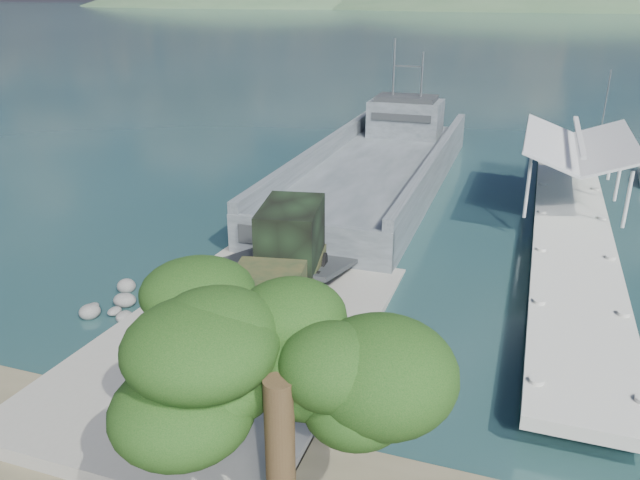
{
  "coord_description": "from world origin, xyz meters",
  "views": [
    {
      "loc": [
        10.29,
        -20.8,
        13.27
      ],
      "look_at": [
        1.07,
        6.0,
        1.97
      ],
      "focal_mm": 35.0,
      "sensor_mm": 36.0,
      "label": 1
    }
  ],
  "objects_px": {
    "landing_craft": "(376,175)",
    "sailboat_far": "(598,147)",
    "overhang_tree": "(263,370)",
    "soldier": "(181,296)",
    "military_truck": "(285,261)",
    "pier": "(571,196)"
  },
  "relations": [
    {
      "from": "military_truck",
      "to": "sailboat_far",
      "type": "height_order",
      "value": "sailboat_far"
    },
    {
      "from": "sailboat_far",
      "to": "pier",
      "type": "bearing_deg",
      "value": -88.09
    },
    {
      "from": "landing_craft",
      "to": "overhang_tree",
      "type": "xyz_separation_m",
      "value": [
        5.66,
        -32.64,
        5.02
      ]
    },
    {
      "from": "pier",
      "to": "overhang_tree",
      "type": "xyz_separation_m",
      "value": [
        -7.46,
        -29.42,
        4.28
      ]
    },
    {
      "from": "pier",
      "to": "military_truck",
      "type": "height_order",
      "value": "pier"
    },
    {
      "from": "landing_craft",
      "to": "sailboat_far",
      "type": "relative_size",
      "value": 4.84
    },
    {
      "from": "pier",
      "to": "soldier",
      "type": "distance_m",
      "value": 25.02
    },
    {
      "from": "landing_craft",
      "to": "military_truck",
      "type": "distance_m",
      "value": 20.18
    },
    {
      "from": "sailboat_far",
      "to": "overhang_tree",
      "type": "relative_size",
      "value": 0.91
    },
    {
      "from": "overhang_tree",
      "to": "sailboat_far",
      "type": "bearing_deg",
      "value": 78.11
    },
    {
      "from": "pier",
      "to": "soldier",
      "type": "relative_size",
      "value": 23.88
    },
    {
      "from": "landing_craft",
      "to": "military_truck",
      "type": "height_order",
      "value": "landing_craft"
    },
    {
      "from": "landing_craft",
      "to": "soldier",
      "type": "bearing_deg",
      "value": -97.23
    },
    {
      "from": "pier",
      "to": "soldier",
      "type": "xyz_separation_m",
      "value": [
        -15.85,
        -19.35,
        -0.18
      ]
    },
    {
      "from": "landing_craft",
      "to": "sailboat_far",
      "type": "xyz_separation_m",
      "value": [
        16.09,
        16.89,
        -0.47
      ]
    },
    {
      "from": "landing_craft",
      "to": "soldier",
      "type": "distance_m",
      "value": 22.74
    },
    {
      "from": "pier",
      "to": "sailboat_far",
      "type": "bearing_deg",
      "value": 81.59
    },
    {
      "from": "sailboat_far",
      "to": "military_truck",
      "type": "bearing_deg",
      "value": -101.9
    },
    {
      "from": "military_truck",
      "to": "soldier",
      "type": "height_order",
      "value": "military_truck"
    },
    {
      "from": "landing_craft",
      "to": "sailboat_far",
      "type": "distance_m",
      "value": 23.34
    },
    {
      "from": "military_truck",
      "to": "soldier",
      "type": "xyz_separation_m",
      "value": [
        -3.72,
        -2.48,
        -1.09
      ]
    },
    {
      "from": "overhang_tree",
      "to": "landing_craft",
      "type": "bearing_deg",
      "value": 99.83
    }
  ]
}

